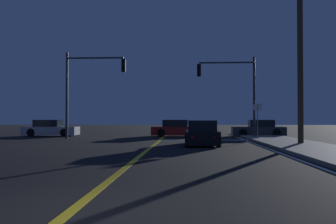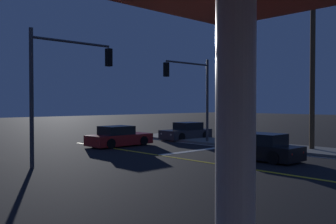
% 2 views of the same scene
% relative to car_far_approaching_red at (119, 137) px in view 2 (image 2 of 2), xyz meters
% --- Properties ---
extents(lane_line_center, '(0.20, 35.22, 0.01)m').
position_rel_car_far_approaching_red_xyz_m(lane_line_center, '(-1.04, -14.02, -0.58)').
color(lane_line_center, gold).
rests_on(lane_line_center, ground).
extents(stop_bar, '(5.89, 0.50, 0.01)m').
position_rel_car_far_approaching_red_xyz_m(stop_bar, '(1.90, -5.16, -0.58)').
color(stop_bar, silver).
rests_on(stop_bar, ground).
extents(car_far_approaching_red, '(4.39, 2.01, 1.34)m').
position_rel_car_far_approaching_red_xyz_m(car_far_approaching_red, '(0.00, 0.00, 0.00)').
color(car_far_approaching_red, maroon).
rests_on(car_far_approaching_red, ground).
extents(car_following_oncoming_black, '(1.85, 4.18, 1.34)m').
position_rel_car_far_approaching_red_xyz_m(car_following_oncoming_black, '(1.56, -9.86, -0.00)').
color(car_following_oncoming_black, black).
rests_on(car_following_oncoming_black, ground).
extents(car_distant_tail_charcoal, '(4.24, 2.00, 1.34)m').
position_rel_car_far_approaching_red_xyz_m(car_distant_tail_charcoal, '(6.53, 0.04, -0.00)').
color(car_distant_tail_charcoal, '#2D2D33').
rests_on(car_distant_tail_charcoal, ground).
extents(traffic_signal_near_right, '(4.23, 0.28, 5.94)m').
position_rel_car_far_approaching_red_xyz_m(traffic_signal_near_right, '(4.16, -2.86, 3.39)').
color(traffic_signal_near_right, '#38383D').
rests_on(traffic_signal_near_right, ground).
extents(traffic_signal_far_left, '(4.27, 0.28, 6.13)m').
position_rel_car_far_approaching_red_xyz_m(traffic_signal_far_left, '(-6.25, -4.26, 3.52)').
color(traffic_signal_far_left, '#38383D').
rests_on(traffic_signal_far_left, ground).
extents(utility_pole_right, '(1.47, 0.29, 11.46)m').
position_rel_car_far_approaching_red_xyz_m(utility_pole_right, '(6.75, -10.05, 5.33)').
color(utility_pole_right, '#4C3823').
rests_on(utility_pole_right, ground).
extents(street_sign_corner, '(0.56, 0.09, 2.43)m').
position_rel_car_far_approaching_red_xyz_m(street_sign_corner, '(5.35, -5.66, 1.05)').
color(street_sign_corner, slate).
rests_on(street_sign_corner, ground).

